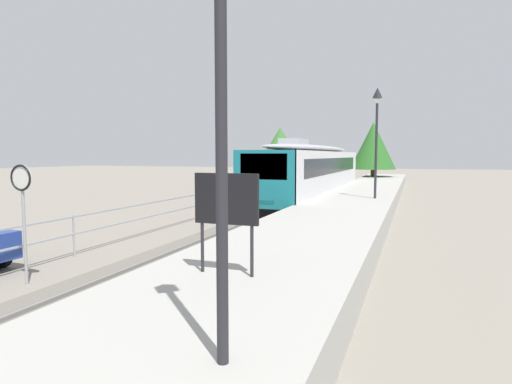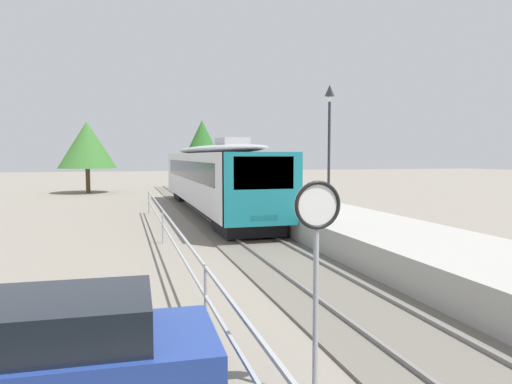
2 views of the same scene
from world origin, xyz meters
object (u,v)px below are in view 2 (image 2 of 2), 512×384
(commuter_train, at_px, (212,174))
(parked_hatchback_blue, at_px, (43,362))
(platform_lamp_mid_platform, at_px, (329,122))
(speed_limit_sign, at_px, (317,235))

(commuter_train, relative_size, parked_hatchback_blue, 4.85)
(platform_lamp_mid_platform, bearing_deg, commuter_train, 128.32)
(commuter_train, height_order, parked_hatchback_blue, commuter_train)
(platform_lamp_mid_platform, distance_m, speed_limit_sign, 15.99)
(commuter_train, height_order, platform_lamp_mid_platform, platform_lamp_mid_platform)
(parked_hatchback_blue, bearing_deg, speed_limit_sign, -3.60)
(commuter_train, relative_size, speed_limit_sign, 7.00)
(commuter_train, distance_m, parked_hatchback_blue, 20.41)
(platform_lamp_mid_platform, bearing_deg, speed_limit_sign, -114.86)
(speed_limit_sign, bearing_deg, parked_hatchback_blue, 176.40)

